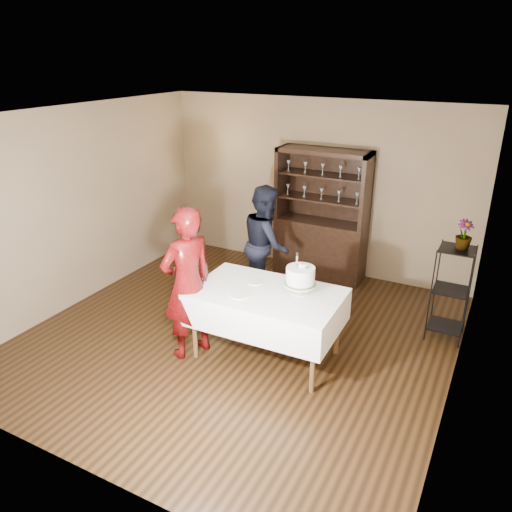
# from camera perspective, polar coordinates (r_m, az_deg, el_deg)

# --- Properties ---
(floor) EXTENTS (5.00, 5.00, 0.00)m
(floor) POSITION_cam_1_polar(r_m,az_deg,el_deg) (6.37, -1.93, -9.15)
(floor) COLOR black
(floor) RESTS_ON ground
(ceiling) EXTENTS (5.00, 5.00, 0.00)m
(ceiling) POSITION_cam_1_polar(r_m,az_deg,el_deg) (5.46, -2.31, 15.74)
(ceiling) COLOR white
(ceiling) RESTS_ON back_wall
(back_wall) EXTENTS (5.00, 0.02, 2.70)m
(back_wall) POSITION_cam_1_polar(r_m,az_deg,el_deg) (7.95, 6.91, 7.83)
(back_wall) COLOR brown
(back_wall) RESTS_ON floor
(wall_left) EXTENTS (0.02, 5.00, 2.70)m
(wall_left) POSITION_cam_1_polar(r_m,az_deg,el_deg) (7.29, -19.54, 5.34)
(wall_left) COLOR brown
(wall_left) RESTS_ON floor
(wall_right) EXTENTS (0.02, 5.00, 2.70)m
(wall_right) POSITION_cam_1_polar(r_m,az_deg,el_deg) (5.11, 23.09, -2.35)
(wall_right) COLOR brown
(wall_right) RESTS_ON floor
(china_hutch) EXTENTS (1.40, 0.48, 2.00)m
(china_hutch) POSITION_cam_1_polar(r_m,az_deg,el_deg) (7.86, 7.39, 2.40)
(china_hutch) COLOR black
(china_hutch) RESTS_ON floor
(plant_etagere) EXTENTS (0.42, 0.42, 1.20)m
(plant_etagere) POSITION_cam_1_polar(r_m,az_deg,el_deg) (6.50, 21.38, -3.61)
(plant_etagere) COLOR black
(plant_etagere) RESTS_ON floor
(cake_table) EXTENTS (1.68, 1.05, 0.84)m
(cake_table) POSITION_cam_1_polar(r_m,az_deg,el_deg) (5.69, 1.22, -5.87)
(cake_table) COLOR white
(cake_table) RESTS_ON floor
(woman) EXTENTS (0.65, 0.77, 1.81)m
(woman) POSITION_cam_1_polar(r_m,az_deg,el_deg) (5.68, -7.83, -3.13)
(woman) COLOR #3A0506
(woman) RESTS_ON floor
(man) EXTENTS (0.95, 1.02, 1.67)m
(man) POSITION_cam_1_polar(r_m,az_deg,el_deg) (6.97, 1.19, 1.42)
(man) COLOR black
(man) RESTS_ON floor
(cake) EXTENTS (0.40, 0.40, 0.49)m
(cake) POSITION_cam_1_polar(r_m,az_deg,el_deg) (5.50, 5.09, -2.42)
(cake) COLOR silver
(cake) RESTS_ON cake_table
(plate_near) EXTENTS (0.25, 0.25, 0.01)m
(plate_near) POSITION_cam_1_polar(r_m,az_deg,el_deg) (5.51, -1.90, -4.47)
(plate_near) COLOR silver
(plate_near) RESTS_ON cake_table
(plate_far) EXTENTS (0.19, 0.19, 0.01)m
(plate_far) POSITION_cam_1_polar(r_m,az_deg,el_deg) (5.80, -0.07, -2.99)
(plate_far) COLOR silver
(plate_far) RESTS_ON cake_table
(potted_plant) EXTENTS (0.27, 0.27, 0.35)m
(potted_plant) POSITION_cam_1_polar(r_m,az_deg,el_deg) (6.26, 22.69, 2.29)
(potted_plant) COLOR #406932
(potted_plant) RESTS_ON plant_etagere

